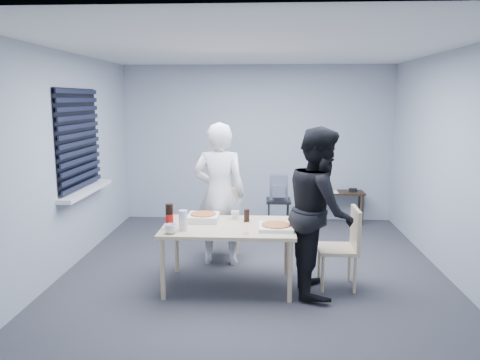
# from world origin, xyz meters

# --- Properties ---
(room) EXTENTS (5.00, 5.00, 5.00)m
(room) POSITION_xyz_m (-2.20, 0.40, 1.44)
(room) COLOR #2F2F34
(room) RESTS_ON ground
(dining_table) EXTENTS (1.42, 0.90, 0.69)m
(dining_table) POSITION_xyz_m (-0.27, -0.47, 0.63)
(dining_table) COLOR beige
(dining_table) RESTS_ON ground
(chair_far) EXTENTS (0.42, 0.42, 0.89)m
(chair_far) POSITION_xyz_m (-0.41, 0.54, 0.51)
(chair_far) COLOR beige
(chair_far) RESTS_ON ground
(chair_right) EXTENTS (0.42, 0.42, 0.89)m
(chair_right) POSITION_xyz_m (1.00, -0.44, 0.51)
(chair_right) COLOR beige
(chair_right) RESTS_ON ground
(person_white) EXTENTS (0.65, 0.42, 1.77)m
(person_white) POSITION_xyz_m (-0.44, 0.24, 0.89)
(person_white) COLOR white
(person_white) RESTS_ON ground
(person_black) EXTENTS (0.47, 0.86, 1.77)m
(person_black) POSITION_xyz_m (0.70, -0.55, 0.89)
(person_black) COLOR black
(person_black) RESTS_ON ground
(side_table) EXTENTS (0.80, 0.36, 0.53)m
(side_table) POSITION_xyz_m (1.36, 2.28, 0.45)
(side_table) COLOR #332214
(side_table) RESTS_ON ground
(stool) EXTENTS (0.37, 0.37, 0.52)m
(stool) POSITION_xyz_m (0.34, 1.69, 0.41)
(stool) COLOR black
(stool) RESTS_ON ground
(backpack) EXTENTS (0.28, 0.20, 0.39)m
(backpack) POSITION_xyz_m (0.34, 1.68, 0.71)
(backpack) COLOR slate
(backpack) RESTS_ON stool
(pizza_box_a) EXTENTS (0.34, 0.34, 0.08)m
(pizza_box_a) POSITION_xyz_m (-0.57, -0.29, 0.73)
(pizza_box_a) COLOR white
(pizza_box_a) RESTS_ON dining_table
(pizza_box_b) EXTENTS (0.36, 0.36, 0.05)m
(pizza_box_b) POSITION_xyz_m (0.24, -0.58, 0.72)
(pizza_box_b) COLOR white
(pizza_box_b) RESTS_ON dining_table
(mug_a) EXTENTS (0.17, 0.17, 0.10)m
(mug_a) POSITION_xyz_m (-0.83, -0.81, 0.74)
(mug_a) COLOR white
(mug_a) RESTS_ON dining_table
(mug_b) EXTENTS (0.10, 0.10, 0.09)m
(mug_b) POSITION_xyz_m (-0.21, -0.19, 0.74)
(mug_b) COLOR white
(mug_b) RESTS_ON dining_table
(cola_glass) EXTENTS (0.07, 0.07, 0.14)m
(cola_glass) POSITION_xyz_m (-0.08, -0.30, 0.76)
(cola_glass) COLOR black
(cola_glass) RESTS_ON dining_table
(soda_bottle) EXTENTS (0.09, 0.09, 0.27)m
(soda_bottle) POSITION_xyz_m (-0.88, -0.65, 0.82)
(soda_bottle) COLOR black
(soda_bottle) RESTS_ON dining_table
(plastic_cups) EXTENTS (0.10, 0.10, 0.21)m
(plastic_cups) POSITION_xyz_m (-0.73, -0.69, 0.80)
(plastic_cups) COLOR silver
(plastic_cups) RESTS_ON dining_table
(rubber_band) EXTENTS (0.07, 0.07, 0.00)m
(rubber_band) POSITION_xyz_m (-0.07, -0.78, 0.69)
(rubber_band) COLOR red
(rubber_band) RESTS_ON dining_table
(papers) EXTENTS (0.28, 0.35, 0.01)m
(papers) POSITION_xyz_m (1.21, 2.26, 0.54)
(papers) COLOR white
(papers) RESTS_ON side_table
(black_box) EXTENTS (0.14, 0.11, 0.05)m
(black_box) POSITION_xyz_m (1.58, 2.28, 0.56)
(black_box) COLOR black
(black_box) RESTS_ON side_table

